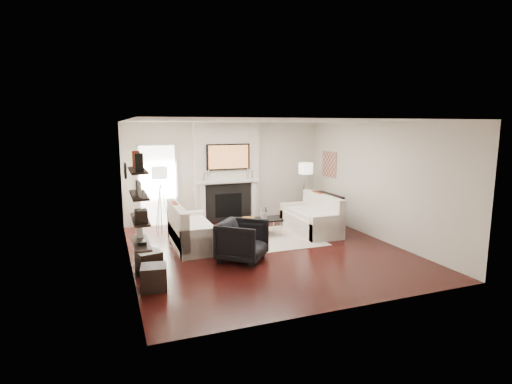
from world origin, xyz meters
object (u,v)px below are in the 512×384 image
object	(u,v)px
lamp_left_shade	(160,173)
ottoman_near	(149,262)
lamp_right_shade	(306,168)
coffee_table	(258,220)
loveseat_left_base	(193,237)
loveseat_right_base	(310,224)
armchair	(242,239)

from	to	relation	value
lamp_left_shade	ottoman_near	bearing A→B (deg)	-101.47
lamp_left_shade	ottoman_near	world-z (taller)	lamp_left_shade
lamp_right_shade	coffee_table	bearing A→B (deg)	-148.50
loveseat_left_base	ottoman_near	xyz separation A→B (m)	(-1.08, -1.32, -0.01)
coffee_table	ottoman_near	size ratio (longest dim) A/B	2.75
lamp_left_shade	lamp_right_shade	world-z (taller)	same
lamp_right_shade	loveseat_right_base	bearing A→B (deg)	-111.68
loveseat_left_base	lamp_left_shade	size ratio (longest dim) A/B	4.50
coffee_table	armchair	distance (m)	1.74
coffee_table	armchair	bearing A→B (deg)	-120.92
loveseat_left_base	ottoman_near	distance (m)	1.70
armchair	lamp_right_shade	bearing A→B (deg)	-5.91
loveseat_left_base	lamp_right_shade	xyz separation A→B (m)	(3.44, 1.36, 1.24)
loveseat_left_base	ottoman_near	world-z (taller)	loveseat_left_base
loveseat_right_base	armchair	size ratio (longest dim) A/B	2.09
loveseat_left_base	lamp_right_shade	world-z (taller)	lamp_right_shade
loveseat_left_base	armchair	size ratio (longest dim) A/B	2.09
coffee_table	lamp_right_shade	world-z (taller)	lamp_right_shade
loveseat_left_base	loveseat_right_base	distance (m)	2.96
loveseat_right_base	lamp_left_shade	world-z (taller)	lamp_left_shade
coffee_table	lamp_right_shade	size ratio (longest dim) A/B	2.75
armchair	loveseat_left_base	bearing A→B (deg)	69.61
ottoman_near	loveseat_left_base	bearing A→B (deg)	50.70
lamp_left_shade	coffee_table	bearing A→B (deg)	-36.17
coffee_table	armchair	size ratio (longest dim) A/B	1.28
loveseat_left_base	loveseat_right_base	bearing A→B (deg)	2.66
lamp_left_shade	ottoman_near	distance (m)	3.36
coffee_table	ottoman_near	bearing A→B (deg)	-149.92
loveseat_left_base	lamp_right_shade	bearing A→B (deg)	21.60
armchair	lamp_left_shade	size ratio (longest dim) A/B	2.15
loveseat_right_base	coffee_table	world-z (taller)	same
loveseat_left_base	coffee_table	world-z (taller)	same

